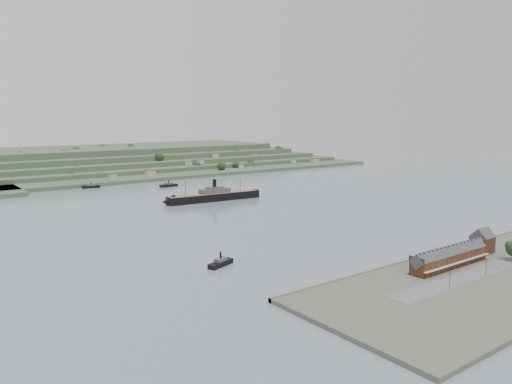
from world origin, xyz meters
TOP-DOWN VIEW (x-y plane):
  - ground at (0.00, 0.00)m, footprint 1400.00×1400.00m
  - near_shore at (0.00, -186.75)m, footprint 220.00×80.00m
  - terrace_row at (-10.00, -168.02)m, footprint 55.60×9.80m
  - gabled_building at (27.50, -164.00)m, footprint 10.40×10.18m
  - far_peninsula at (27.91, 393.10)m, footprint 760.00×309.00m
  - steamship at (0.61, 77.53)m, footprint 98.08×19.26m
  - tugboat at (-98.44, -93.50)m, footprint 16.89×9.77m
  - ferry_west at (-58.53, 225.00)m, footprint 18.58×7.63m
  - ferry_east at (12.68, 184.05)m, footprint 19.69×5.56m

SIDE VIEW (x-z plane):
  - ground at x=0.00m, z-range 0.00..0.00m
  - near_shore at x=0.00m, z-range -0.29..2.31m
  - ferry_west at x=-58.53m, z-range -1.75..5.01m
  - ferry_east at x=12.68m, z-range -1.91..5.46m
  - tugboat at x=-98.44m, z-range -1.89..5.49m
  - steamship at x=0.61m, z-range -7.42..16.10m
  - terrace_row at x=-10.00m, z-range 1.30..12.38m
  - gabled_building at x=27.50m, z-range 1.14..15.23m
  - far_peninsula at x=27.91m, z-range -3.12..26.88m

